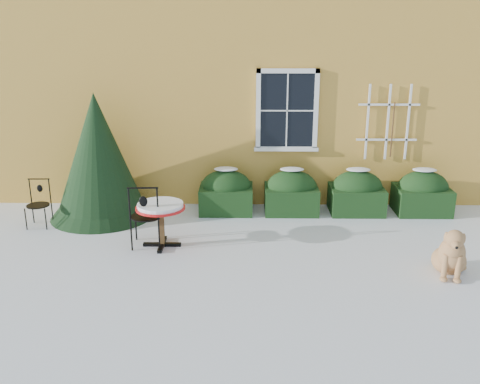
{
  "coord_description": "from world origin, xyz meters",
  "views": [
    {
      "loc": [
        0.13,
        -7.6,
        3.63
      ],
      "look_at": [
        0.0,
        1.0,
        0.9
      ],
      "focal_mm": 40.0,
      "sensor_mm": 36.0,
      "label": 1
    }
  ],
  "objects_px": {
    "patio_chair_near": "(146,215)",
    "patio_chair_far": "(39,203)",
    "evergreen_shrub": "(99,168)",
    "bistro_table": "(161,211)",
    "dog": "(451,255)"
  },
  "relations": [
    {
      "from": "evergreen_shrub",
      "to": "patio_chair_near",
      "type": "distance_m",
      "value": 1.92
    },
    {
      "from": "patio_chair_near",
      "to": "dog",
      "type": "xyz_separation_m",
      "value": [
        4.74,
        -1.03,
        -0.23
      ]
    },
    {
      "from": "patio_chair_far",
      "to": "dog",
      "type": "relative_size",
      "value": 1.02
    },
    {
      "from": "patio_chair_near",
      "to": "evergreen_shrub",
      "type": "bearing_deg",
      "value": -54.51
    },
    {
      "from": "evergreen_shrub",
      "to": "patio_chair_far",
      "type": "distance_m",
      "value": 1.28
    },
    {
      "from": "patio_chair_far",
      "to": "patio_chair_near",
      "type": "bearing_deg",
      "value": -24.84
    },
    {
      "from": "patio_chair_near",
      "to": "dog",
      "type": "height_order",
      "value": "patio_chair_near"
    },
    {
      "from": "bistro_table",
      "to": "patio_chair_far",
      "type": "distance_m",
      "value": 2.61
    },
    {
      "from": "evergreen_shrub",
      "to": "patio_chair_near",
      "type": "height_order",
      "value": "evergreen_shrub"
    },
    {
      "from": "evergreen_shrub",
      "to": "bistro_table",
      "type": "xyz_separation_m",
      "value": [
        1.4,
        -1.48,
        -0.33
      ]
    },
    {
      "from": "patio_chair_near",
      "to": "patio_chair_far",
      "type": "relative_size",
      "value": 1.26
    },
    {
      "from": "evergreen_shrub",
      "to": "patio_chair_near",
      "type": "bearing_deg",
      "value": -52.16
    },
    {
      "from": "bistro_table",
      "to": "patio_chair_far",
      "type": "relative_size",
      "value": 0.95
    },
    {
      "from": "evergreen_shrub",
      "to": "bistro_table",
      "type": "relative_size",
      "value": 2.92
    },
    {
      "from": "patio_chair_near",
      "to": "patio_chair_far",
      "type": "xyz_separation_m",
      "value": [
        -2.18,
        0.94,
        -0.11
      ]
    }
  ]
}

